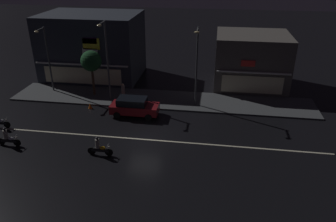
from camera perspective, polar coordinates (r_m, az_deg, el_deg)
name	(u,v)px	position (r m, az deg, el deg)	size (l,w,h in m)	color
ground_plane	(144,139)	(25.88, -4.22, -5.00)	(140.00, 140.00, 0.00)	black
lane_divider_stripe	(144,139)	(25.88, -4.22, -4.99)	(28.55, 0.16, 0.01)	beige
sidewalk_far	(161,99)	(32.69, -1.28, 2.05)	(30.06, 4.59, 0.14)	#424447
storefront_left_block	(93,46)	(39.48, -13.04, 11.08)	(10.86, 7.76, 7.30)	#2D333D
storefront_center_block	(251,60)	(36.89, 14.34, 8.62)	(7.65, 6.99, 5.68)	#56514C
streetlamp_west	(47,54)	(35.47, -20.50, 9.27)	(0.44, 1.64, 6.68)	#47494C
streetlamp_mid	(106,56)	(31.52, -10.75, 9.54)	(0.44, 1.64, 7.70)	#47494C
streetlamp_east	(197,62)	(29.78, 5.05, 8.64)	(0.44, 1.64, 7.41)	#47494C
pedestrian_on_sidewalk	(123,92)	(32.37, -7.87, 3.23)	(0.35, 0.35, 1.73)	gray
street_tree	(91,61)	(33.39, -13.33, 8.47)	(2.06, 2.06, 4.61)	#473323
parked_car_near_kerb	(134,106)	(29.40, -5.98, 0.80)	(4.30, 1.98, 1.67)	maroon
motorcycle_lead	(8,138)	(27.58, -26.31, -4.29)	(1.90, 0.60, 1.52)	black
motorcycle_opposite_lane	(99,148)	(24.13, -11.97, -6.28)	(1.90, 0.60, 1.52)	black
traffic_cone	(90,106)	(31.67, -13.51, 0.90)	(0.36, 0.36, 0.55)	orange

